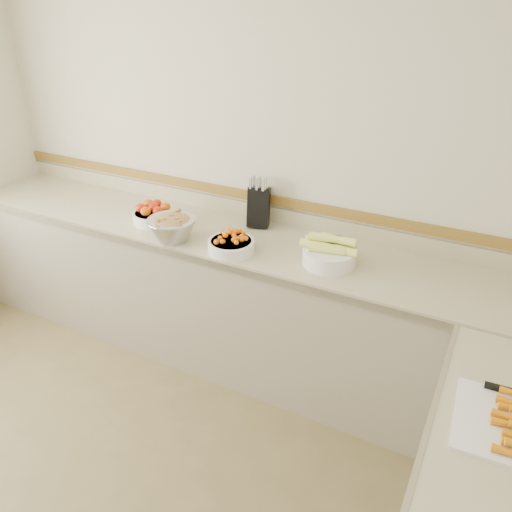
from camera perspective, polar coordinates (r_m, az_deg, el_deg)
The scene contains 7 objects.
back_wall at distance 3.15m, azimuth -0.14°, elevation 11.15°, with size 4.00×4.00×0.00m, color beige.
counter_back at distance 3.25m, azimuth -2.80°, elevation -4.79°, with size 4.00×0.65×1.08m.
knife_block at distance 3.13m, azimuth 0.31°, elevation 5.75°, with size 0.18×0.19×0.32m.
tomato_bowl at distance 3.27m, azimuth -11.69°, elevation 4.71°, with size 0.26×0.26×0.13m.
cherry_tomato_bowl at distance 2.83m, azimuth -2.88°, elevation 1.43°, with size 0.27×0.27×0.15m.
corn_bowl at distance 2.72m, azimuth 8.39°, elevation 0.36°, with size 0.32×0.29×0.17m.
rhubarb_bowl at distance 2.99m, azimuth -9.56°, elevation 3.30°, with size 0.29×0.29×0.16m.
Camera 1 is at (1.41, -0.67, 2.21)m, focal length 35.00 mm.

